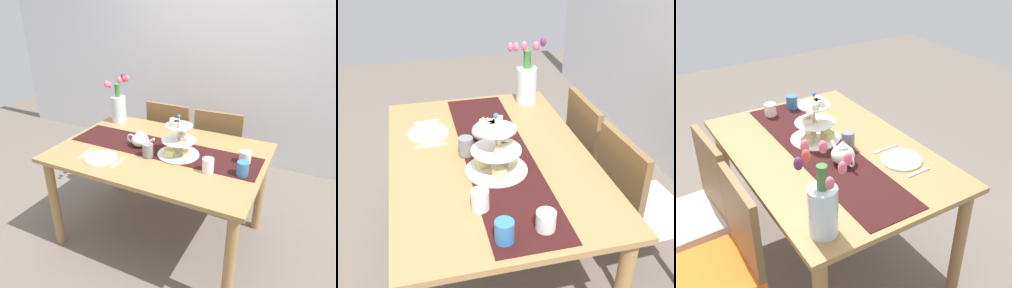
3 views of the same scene
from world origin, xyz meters
TOP-DOWN VIEW (x-y plane):
  - ground_plane at (0.00, 0.00)m, footprint 8.00×8.00m
  - room_wall_rear at (0.00, 1.60)m, footprint 6.00×0.08m
  - dining_table at (0.00, 0.00)m, footprint 1.51×1.01m
  - chair_left at (-0.25, 0.73)m, footprint 0.42×0.42m
  - chair_right at (0.23, 0.73)m, footprint 0.44×0.44m
  - table_runner at (0.00, 0.04)m, footprint 1.44×0.34m
  - tiered_cake_stand at (0.14, 0.00)m, footprint 0.30×0.30m
  - teapot at (-0.17, 0.00)m, footprint 0.24×0.13m
  - tulip_vase at (-0.60, 0.37)m, footprint 0.22×0.23m
  - cream_jug at (0.60, 0.10)m, footprint 0.08×0.08m
  - dinner_plate_left at (-0.32, -0.29)m, footprint 0.23×0.23m
  - fork_left at (-0.46, -0.29)m, footprint 0.02×0.15m
  - knife_left at (-0.17, -0.29)m, footprint 0.02×0.17m
  - mug_grey at (-0.04, -0.12)m, footprint 0.08×0.08m
  - mug_white_text at (0.41, -0.13)m, footprint 0.08×0.08m
  - mug_orange at (0.63, -0.08)m, footprint 0.08×0.08m

SIDE VIEW (x-z plane):
  - ground_plane at x=0.00m, z-range 0.00..0.00m
  - chair_left at x=-0.25m, z-range 0.05..0.96m
  - chair_right at x=0.23m, z-range 0.05..0.96m
  - dining_table at x=0.00m, z-range 0.28..1.05m
  - table_runner at x=0.00m, z-range 0.77..0.77m
  - fork_left at x=-0.46m, z-range 0.77..0.78m
  - knife_left at x=-0.17m, z-range 0.77..0.78m
  - dinner_plate_left at x=-0.32m, z-range 0.77..0.78m
  - cream_jug at x=0.60m, z-range 0.77..0.86m
  - mug_white_text at x=0.41m, z-range 0.77..0.87m
  - mug_orange at x=0.63m, z-range 0.77..0.87m
  - mug_grey at x=-0.04m, z-range 0.77..0.87m
  - teapot at x=-0.17m, z-range 0.76..0.90m
  - tiered_cake_stand at x=0.14m, z-range 0.72..1.02m
  - tulip_vase at x=-0.60m, z-range 0.71..1.13m
  - room_wall_rear at x=0.00m, z-range 0.00..2.60m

